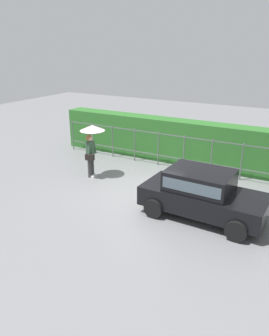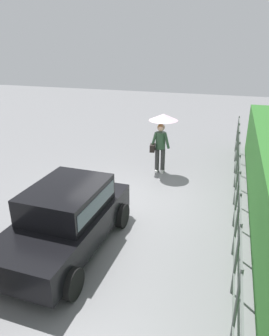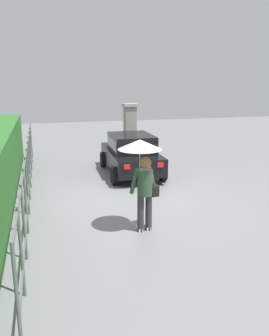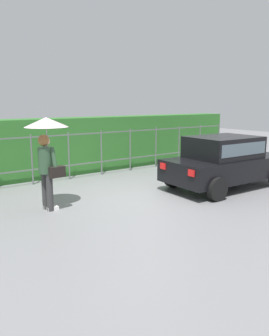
% 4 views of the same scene
% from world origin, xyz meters
% --- Properties ---
extents(ground_plane, '(40.00, 40.00, 0.00)m').
position_xyz_m(ground_plane, '(0.00, 0.00, 0.00)').
color(ground_plane, slate).
extents(car, '(3.79, 1.97, 1.48)m').
position_xyz_m(car, '(2.45, -0.54, 0.80)').
color(car, black).
rests_on(car, ground).
extents(pedestrian, '(0.97, 0.97, 2.10)m').
position_xyz_m(pedestrian, '(-2.39, 0.50, 1.55)').
color(pedestrian, '#333333').
rests_on(pedestrian, ground).
extents(fence_section, '(11.89, 0.05, 1.50)m').
position_xyz_m(fence_section, '(0.48, 3.01, 0.83)').
color(fence_section, '#59605B').
rests_on(fence_section, ground).
extents(hedge_row, '(12.84, 0.90, 1.90)m').
position_xyz_m(hedge_row, '(0.48, 3.86, 0.95)').
color(hedge_row, '#2D6B28').
rests_on(hedge_row, ground).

